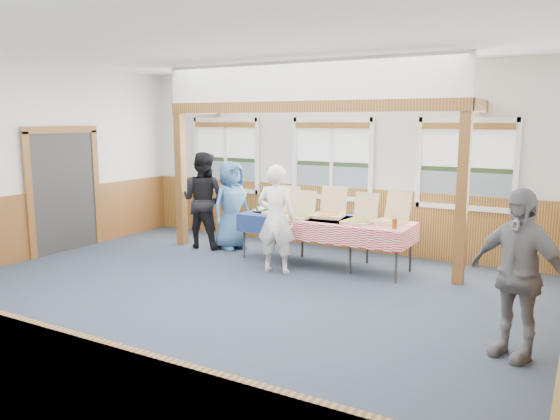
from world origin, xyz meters
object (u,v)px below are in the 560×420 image
object	(u,v)px
table_left	(305,218)
woman_white	(276,219)
person_grey	(517,274)
man_blue	(231,205)
woman_black	(203,200)
table_right	(346,224)

from	to	relation	value
table_left	woman_white	size ratio (longest dim) A/B	1.31
person_grey	man_blue	bearing A→B (deg)	179.15
man_blue	woman_black	bearing A→B (deg)	122.43
woman_white	man_blue	distance (m)	1.73
table_right	woman_white	size ratio (longest dim) A/B	1.35
woman_black	table_right	bearing A→B (deg)	171.94
table_right	person_grey	xyz separation A→B (m)	(2.67, -2.14, 0.13)
man_blue	person_grey	bearing A→B (deg)	-98.97
man_blue	person_grey	distance (m)	5.50
table_left	person_grey	size ratio (longest dim) A/B	1.29
woman_white	woman_black	world-z (taller)	woman_black
woman_black	person_grey	world-z (taller)	woman_black
table_left	woman_black	bearing A→B (deg)	-174.01
table_left	person_grey	xyz separation A→B (m)	(3.44, -2.27, 0.13)
woman_white	person_grey	xyz separation A→B (m)	(3.50, -1.45, 0.01)
table_left	man_blue	xyz separation A→B (m)	(-1.52, 0.11, 0.08)
woman_black	man_blue	world-z (taller)	woman_black
table_right	woman_white	xyz separation A→B (m)	(-0.83, -0.69, 0.11)
table_left	table_right	bearing A→B (deg)	-4.92
table_right	man_blue	xyz separation A→B (m)	(-2.29, 0.24, 0.08)
woman_black	person_grey	size ratio (longest dim) A/B	1.04
table_right	table_left	bearing A→B (deg)	150.36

